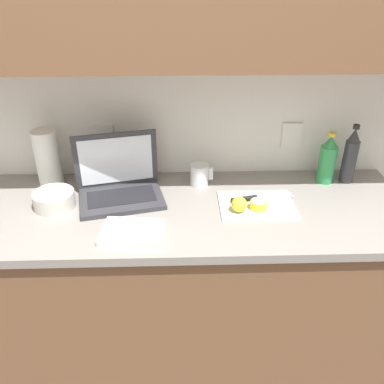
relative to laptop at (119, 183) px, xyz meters
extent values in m
plane|color=#564C47|center=(0.15, -0.11, -0.95)|extent=(12.00, 12.00, 0.00)
cube|color=white|center=(0.15, 0.24, 0.35)|extent=(5.20, 0.06, 2.60)
cube|color=white|center=(-0.08, 0.21, 0.12)|extent=(0.09, 0.01, 0.12)
cube|color=white|center=(0.76, 0.21, 0.12)|extent=(0.09, 0.01, 0.12)
cube|color=brown|center=(0.15, -0.11, -0.52)|extent=(2.04, 0.60, 0.86)
cube|color=gray|center=(0.15, -0.11, -0.08)|extent=(2.11, 0.64, 0.03)
cube|color=#333338|center=(0.01, -0.05, -0.05)|extent=(0.38, 0.31, 0.02)
cube|color=black|center=(0.01, -0.05, -0.04)|extent=(0.30, 0.20, 0.00)
cube|color=#333338|center=(-0.02, 0.07, 0.07)|extent=(0.34, 0.09, 0.24)
cube|color=white|center=(-0.01, 0.06, 0.07)|extent=(0.30, 0.07, 0.20)
cube|color=silver|center=(0.57, -0.10, -0.06)|extent=(0.31, 0.23, 0.01)
cube|color=silver|center=(0.65, -0.05, -0.05)|extent=(0.17, 0.07, 0.00)
cylinder|color=black|center=(0.52, -0.08, -0.04)|extent=(0.11, 0.04, 0.02)
cylinder|color=yellow|center=(0.57, -0.14, -0.04)|extent=(0.07, 0.07, 0.03)
cylinder|color=#F4EAA3|center=(0.57, -0.14, -0.02)|extent=(0.06, 0.06, 0.00)
sphere|color=yellow|center=(0.49, -0.16, -0.02)|extent=(0.06, 0.06, 0.06)
cylinder|color=#2D934C|center=(0.91, 0.10, 0.02)|extent=(0.07, 0.07, 0.17)
cone|color=#2D934C|center=(0.91, 0.10, 0.13)|extent=(0.07, 0.07, 0.05)
cylinder|color=gold|center=(0.91, 0.10, 0.16)|extent=(0.03, 0.03, 0.02)
cylinder|color=#333338|center=(1.01, 0.10, 0.04)|extent=(0.06, 0.06, 0.19)
cone|color=#333338|center=(1.01, 0.10, 0.16)|extent=(0.05, 0.05, 0.06)
cylinder|color=black|center=(1.01, 0.10, 0.20)|extent=(0.03, 0.03, 0.02)
cylinder|color=silver|center=(0.34, 0.09, -0.01)|extent=(0.08, 0.08, 0.10)
cube|color=silver|center=(0.39, 0.09, -0.01)|extent=(0.02, 0.01, 0.05)
cylinder|color=beige|center=(-0.25, -0.08, -0.03)|extent=(0.16, 0.16, 0.07)
cylinder|color=white|center=(-0.32, 0.12, 0.06)|extent=(0.11, 0.11, 0.25)
cube|color=silver|center=(0.08, -0.29, -0.05)|extent=(0.24, 0.18, 0.02)
camera|label=1|loc=(0.26, -1.51, 0.80)|focal=38.00mm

